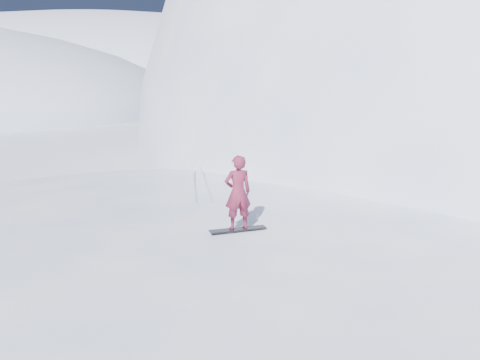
{
  "coord_description": "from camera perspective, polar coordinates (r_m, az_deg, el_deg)",
  "views": [
    {
      "loc": [
        1.19,
        -12.92,
        6.61
      ],
      "look_at": [
        0.39,
        1.28,
        3.5
      ],
      "focal_mm": 40.0,
      "sensor_mm": 36.0,
      "label": 1
    }
  ],
  "objects": [
    {
      "name": "peak_shoulder",
      "position": [
        34.71,
        17.84,
        0.75
      ],
      "size": [
        28.0,
        24.0,
        18.0
      ],
      "primitive_type": "ellipsoid",
      "color": "white",
      "rests_on": "ground"
    },
    {
      "name": "board_tracks",
      "position": [
        19.26,
        -4.28,
        -0.27
      ],
      "size": [
        1.58,
        5.93,
        0.04
      ],
      "color": "silver",
      "rests_on": "ground"
    },
    {
      "name": "ground",
      "position": [
        14.56,
        -1.89,
        -14.67
      ],
      "size": [
        400.0,
        400.0,
        0.0
      ],
      "primitive_type": "plane",
      "color": "white",
      "rests_on": "ground"
    },
    {
      "name": "snowboarder",
      "position": [
        13.61,
        -0.23,
        -1.35
      ],
      "size": [
        0.82,
        0.69,
        1.93
      ],
      "primitive_type": "imported",
      "rotation": [
        0.0,
        0.0,
        3.51
      ],
      "color": "maroon",
      "rests_on": "snowboard"
    },
    {
      "name": "snowboard",
      "position": [
        13.88,
        -0.23,
        -5.27
      ],
      "size": [
        1.5,
        0.8,
        0.02
      ],
      "primitive_type": "cube",
      "rotation": [
        0.0,
        0.0,
        0.37
      ],
      "color": "black",
      "rests_on": "near_ridge"
    },
    {
      "name": "near_ridge",
      "position": [
        17.24,
        2.37,
        -10.23
      ],
      "size": [
        36.0,
        28.0,
        4.8
      ],
      "primitive_type": "ellipsoid",
      "color": "white",
      "rests_on": "ground"
    },
    {
      "name": "wind_bumps",
      "position": [
        16.52,
        -3.2,
        -11.28
      ],
      "size": [
        16.0,
        14.4,
        1.0
      ],
      "color": "white",
      "rests_on": "ground"
    },
    {
      "name": "far_ridge_c",
      "position": [
        129.81,
        -15.51,
        8.96
      ],
      "size": [
        140.0,
        90.0,
        36.0
      ],
      "primitive_type": "ellipsoid",
      "color": "white",
      "rests_on": "ground"
    }
  ]
}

